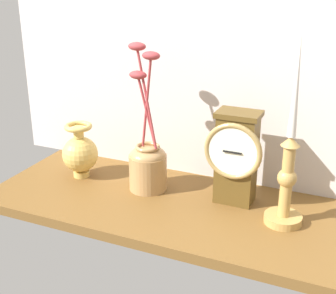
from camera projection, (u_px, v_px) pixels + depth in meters
ground_plane at (193, 211)px, 110.52cm from camera, size 100.00×36.00×2.40cm
back_wall at (223, 54)px, 113.98cm from camera, size 120.00×2.00×65.00cm
mantel_clock at (236, 156)px, 108.24cm from camera, size 13.41×7.81×22.22cm
candlestick_tall_left at (287, 173)px, 99.13cm from camera, size 8.27×8.27×41.31cm
brass_vase_bulbous at (80, 152)px, 123.47cm from camera, size 9.39×9.39×14.60cm
brass_vase_jar at (148, 160)px, 116.25cm from camera, size 9.81×9.44×36.22cm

